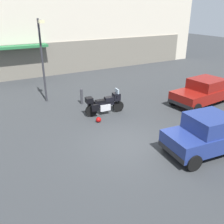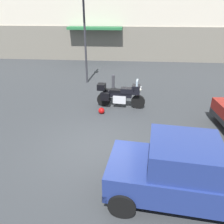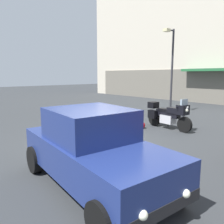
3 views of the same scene
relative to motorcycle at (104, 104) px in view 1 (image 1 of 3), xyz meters
The scene contains 7 objects.
ground_plane 3.58m from the motorcycle, 100.11° to the right, with size 80.00×80.00×0.00m, color #2D3033.
motorcycle is the anchor object (origin of this frame).
helmet 1.22m from the motorcycle, 133.09° to the right, with size 0.28×0.28×0.28m, color #990C0C.
car_hatchback_near 5.86m from the motorcycle, 71.09° to the right, with size 3.99×2.14×1.64m.
car_sedan_far 6.37m from the motorcycle, 13.96° to the right, with size 4.69×2.29×1.56m.
streetlamp_curbside 4.77m from the motorcycle, 122.88° to the left, with size 0.28×0.94×4.95m.
bollard_curbside 2.12m from the motorcycle, 103.15° to the left, with size 0.16×0.16×1.00m.
Camera 1 is at (-5.20, -7.76, 5.48)m, focal length 39.43 mm.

